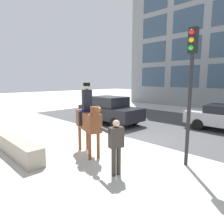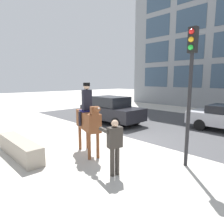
{
  "view_description": "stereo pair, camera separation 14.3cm",
  "coord_description": "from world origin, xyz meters",
  "px_view_note": "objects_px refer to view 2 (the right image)",
  "views": [
    {
      "loc": [
        5.62,
        -6.41,
        2.66
      ],
      "look_at": [
        0.39,
        -1.27,
        1.49
      ],
      "focal_mm": 32.0,
      "sensor_mm": 36.0,
      "label": 1
    },
    {
      "loc": [
        5.72,
        -6.3,
        2.66
      ],
      "look_at": [
        0.39,
        -1.27,
        1.49
      ],
      "focal_mm": 32.0,
      "sensor_mm": 36.0,
      "label": 2
    }
  ],
  "objects_px": {
    "mounted_horse_lead": "(88,118)",
    "traffic_light": "(191,76)",
    "street_car_near_lane": "(111,110)",
    "pedestrian_bystander": "(114,143)",
    "planter_ledge": "(20,148)"
  },
  "relations": [
    {
      "from": "mounted_horse_lead",
      "to": "street_car_near_lane",
      "type": "height_order",
      "value": "mounted_horse_lead"
    },
    {
      "from": "street_car_near_lane",
      "to": "traffic_light",
      "type": "relative_size",
      "value": 1.0
    },
    {
      "from": "mounted_horse_lead",
      "to": "traffic_light",
      "type": "height_order",
      "value": "traffic_light"
    },
    {
      "from": "mounted_horse_lead",
      "to": "traffic_light",
      "type": "distance_m",
      "value": 3.64
    },
    {
      "from": "pedestrian_bystander",
      "to": "traffic_light",
      "type": "height_order",
      "value": "traffic_light"
    },
    {
      "from": "street_car_near_lane",
      "to": "mounted_horse_lead",
      "type": "bearing_deg",
      "value": -51.97
    },
    {
      "from": "planter_ledge",
      "to": "traffic_light",
      "type": "bearing_deg",
      "value": 38.77
    },
    {
      "from": "planter_ledge",
      "to": "street_car_near_lane",
      "type": "bearing_deg",
      "value": 106.72
    },
    {
      "from": "pedestrian_bystander",
      "to": "planter_ledge",
      "type": "bearing_deg",
      "value": 38.11
    },
    {
      "from": "pedestrian_bystander",
      "to": "planter_ledge",
      "type": "height_order",
      "value": "pedestrian_bystander"
    },
    {
      "from": "mounted_horse_lead",
      "to": "pedestrian_bystander",
      "type": "relative_size",
      "value": 1.61
    },
    {
      "from": "pedestrian_bystander",
      "to": "street_car_near_lane",
      "type": "height_order",
      "value": "street_car_near_lane"
    },
    {
      "from": "mounted_horse_lead",
      "to": "pedestrian_bystander",
      "type": "bearing_deg",
      "value": 3.53
    },
    {
      "from": "mounted_horse_lead",
      "to": "street_car_near_lane",
      "type": "xyz_separation_m",
      "value": [
        -3.31,
        4.23,
        -0.47
      ]
    },
    {
      "from": "street_car_near_lane",
      "to": "planter_ledge",
      "type": "bearing_deg",
      "value": -73.28
    }
  ]
}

